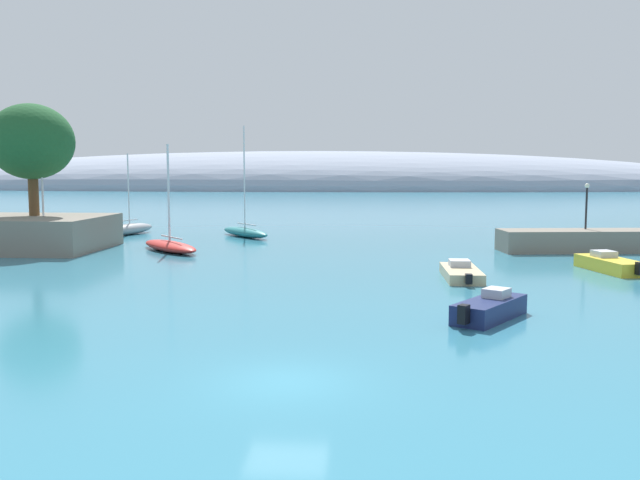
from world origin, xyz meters
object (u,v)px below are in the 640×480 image
(sailboat_red_end_of_line, at_px, (170,245))
(motorboat_yellow_alongside_breakwater, at_px, (611,264))
(sailboat_grey_near_shore, at_px, (130,229))
(harbor_lamp_post, at_px, (587,200))
(motorboat_sand_outer, at_px, (461,273))
(motorboat_navy_foreground, at_px, (490,308))
(tree_clump_shore, at_px, (31,142))
(sailboat_teal_outer_mooring, at_px, (245,231))
(sailboat_black_mid_mooring, at_px, (45,243))

(sailboat_red_end_of_line, bearing_deg, motorboat_yellow_alongside_breakwater, -145.41)
(sailboat_grey_near_shore, bearing_deg, harbor_lamp_post, -87.12)
(motorboat_sand_outer, height_order, harbor_lamp_post, harbor_lamp_post)
(motorboat_yellow_alongside_breakwater, xyz_separation_m, motorboat_sand_outer, (-9.77, -3.48, -0.11))
(motorboat_navy_foreground, bearing_deg, sailboat_red_end_of_line, 75.94)
(tree_clump_shore, relative_size, sailboat_teal_outer_mooring, 0.86)
(tree_clump_shore, distance_m, motorboat_navy_foreground, 41.36)
(motorboat_yellow_alongside_breakwater, height_order, harbor_lamp_post, harbor_lamp_post)
(tree_clump_shore, bearing_deg, motorboat_navy_foreground, -36.79)
(sailboat_black_mid_mooring, xyz_separation_m, sailboat_teal_outer_mooring, (14.45, 10.90, 0.01))
(sailboat_grey_near_shore, distance_m, motorboat_sand_outer, 38.63)
(sailboat_black_mid_mooring, relative_size, sailboat_teal_outer_mooring, 0.83)
(tree_clump_shore, height_order, sailboat_black_mid_mooring, tree_clump_shore)
(motorboat_sand_outer, bearing_deg, motorboat_yellow_alongside_breakwater, -70.61)
(tree_clump_shore, bearing_deg, motorboat_sand_outer, -21.96)
(sailboat_teal_outer_mooring, bearing_deg, sailboat_red_end_of_line, 124.25)
(sailboat_black_mid_mooring, distance_m, motorboat_yellow_alongside_breakwater, 42.60)
(sailboat_teal_outer_mooring, relative_size, harbor_lamp_post, 2.90)
(motorboat_navy_foreground, relative_size, motorboat_yellow_alongside_breakwater, 0.77)
(sailboat_red_end_of_line, relative_size, motorboat_yellow_alongside_breakwater, 1.38)
(tree_clump_shore, distance_m, motorboat_sand_outer, 36.23)
(sailboat_grey_near_shore, relative_size, sailboat_black_mid_mooring, 0.92)
(motorboat_sand_outer, bearing_deg, motorboat_navy_foreground, 178.53)
(sailboat_black_mid_mooring, bearing_deg, sailboat_grey_near_shore, 148.52)
(tree_clump_shore, xyz_separation_m, sailboat_grey_near_shore, (3.52, 12.10, -8.05))
(sailboat_red_end_of_line, bearing_deg, motorboat_sand_outer, -159.56)
(sailboat_red_end_of_line, height_order, motorboat_sand_outer, sailboat_red_end_of_line)
(motorboat_navy_foreground, bearing_deg, motorboat_sand_outer, 32.41)
(sailboat_black_mid_mooring, height_order, motorboat_navy_foreground, sailboat_black_mid_mooring)
(tree_clump_shore, distance_m, harbor_lamp_post, 44.66)
(sailboat_teal_outer_mooring, height_order, motorboat_navy_foreground, sailboat_teal_outer_mooring)
(motorboat_sand_outer, bearing_deg, sailboat_red_end_of_line, 60.43)
(sailboat_grey_near_shore, relative_size, sailboat_red_end_of_line, 0.95)
(motorboat_navy_foreground, bearing_deg, sailboat_black_mid_mooring, 86.49)
(sailboat_black_mid_mooring, relative_size, harbor_lamp_post, 2.40)
(sailboat_teal_outer_mooring, xyz_separation_m, harbor_lamp_post, (29.00, -8.89, 3.47))
(sailboat_black_mid_mooring, xyz_separation_m, sailboat_red_end_of_line, (10.66, -0.96, -0.04))
(sailboat_grey_near_shore, height_order, harbor_lamp_post, sailboat_grey_near_shore)
(harbor_lamp_post, bearing_deg, motorboat_sand_outer, -128.15)
(tree_clump_shore, xyz_separation_m, sailboat_black_mid_mooring, (0.93, -0.35, -8.12))
(tree_clump_shore, bearing_deg, sailboat_red_end_of_line, -6.42)
(motorboat_yellow_alongside_breakwater, bearing_deg, motorboat_navy_foreground, 132.68)
(sailboat_grey_near_shore, xyz_separation_m, motorboat_yellow_alongside_breakwater, (38.97, -21.81, -0.12))
(sailboat_teal_outer_mooring, distance_m, sailboat_red_end_of_line, 12.45)
(motorboat_navy_foreground, bearing_deg, sailboat_teal_outer_mooring, 59.81)
(sailboat_red_end_of_line, xyz_separation_m, motorboat_navy_foreground, (20.87, -22.98, 0.01))
(sailboat_teal_outer_mooring, bearing_deg, motorboat_sand_outer, 178.09)
(motorboat_navy_foreground, xyz_separation_m, motorboat_yellow_alongside_breakwater, (10.02, 14.57, -0.01))
(sailboat_black_mid_mooring, distance_m, sailboat_red_end_of_line, 10.70)
(motorboat_sand_outer, bearing_deg, sailboat_teal_outer_mooring, 35.93)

